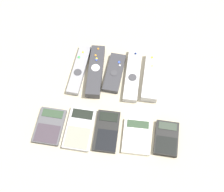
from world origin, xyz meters
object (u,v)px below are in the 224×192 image
Objects in this scene: remote_1 at (96,71)px; remote_3 at (133,75)px; remote_4 at (151,77)px; remote_0 at (79,69)px; calculator_1 at (80,129)px; calculator_2 at (108,131)px; calculator_4 at (166,138)px; remote_2 at (114,73)px; calculator_3 at (137,136)px; calculator_0 at (50,126)px.

remote_1 is 0.13m from remote_3.
remote_3 is at bearing -179.25° from remote_4.
remote_4 reaches higher than remote_0.
remote_3 is 0.27m from calculator_1.
calculator_2 is 1.24× the size of calculator_4.
remote_2 is 0.24m from calculator_1.
calculator_4 is (0.19, 0.00, 0.00)m from calculator_2.
remote_2 is 1.34× the size of calculator_3.
remote_2 is at bearing 71.18° from calculator_1.
calculator_4 is at bearing -0.37° from calculator_2.
calculator_4 is at bearing -44.64° from remote_2.
calculator_4 is at bearing -42.80° from remote_1.
remote_4 reaches higher than calculator_2.
remote_0 is 1.07× the size of remote_4.
remote_2 reaches higher than calculator_3.
remote_3 is at bearing 44.21° from calculator_0.
remote_4 reaches higher than calculator_0.
remote_3 is 1.49× the size of calculator_2.
calculator_0 is 0.28m from calculator_3.
calculator_2 is at bearing -54.94° from remote_0.
remote_4 is at bearing -2.10° from remote_1.
remote_2 is 1.27× the size of calculator_0.
remote_2 is 0.25m from calculator_3.
calculator_0 is at bearing -120.38° from remote_1.
calculator_3 is at bearing -175.26° from calculator_4.
calculator_2 is at bearing -104.61° from remote_3.
calculator_4 is (0.13, -0.22, -0.00)m from remote_3.
remote_1 reaches higher than remote_4.
remote_1 reaches higher than calculator_4.
remote_4 reaches higher than calculator_4.
calculator_0 is 0.86× the size of calculator_1.
calculator_3 is at bearing -55.99° from remote_1.
remote_1 is 0.25m from calculator_0.
remote_4 reaches higher than calculator_1.
remote_3 reaches higher than calculator_1.
remote_1 reaches higher than calculator_0.
remote_3 is 1.84× the size of calculator_4.
remote_0 is 1.78× the size of calculator_4.
calculator_0 and calculator_2 have the same top height.
calculator_1 is 0.09m from calculator_2.
calculator_3 is 0.09m from calculator_4.
remote_0 is 0.26m from calculator_2.
remote_3 is 0.23m from calculator_2.
calculator_4 is (0.09, 0.01, 0.00)m from calculator_3.
remote_0 is at bearing 174.36° from remote_1.
remote_1 is 1.42× the size of calculator_1.
remote_3 is at bearing -1.34° from remote_1.
calculator_0 is 0.89× the size of calculator_2.
calculator_4 is (0.28, 0.01, 0.00)m from calculator_1.
remote_0 is at bearing 77.75° from calculator_0.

